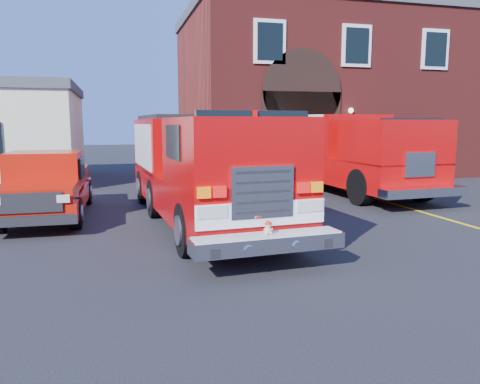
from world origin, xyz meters
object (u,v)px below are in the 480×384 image
object	(u,v)px
fire_engine	(201,166)
pickup_truck	(48,186)
secondary_truck	(344,150)
fire_station	(326,94)

from	to	relation	value
fire_engine	pickup_truck	world-z (taller)	fire_engine
pickup_truck	secondary_truck	size ratio (longest dim) A/B	0.62
secondary_truck	pickup_truck	bearing A→B (deg)	-166.40
pickup_truck	fire_station	bearing A→B (deg)	36.89
fire_engine	pickup_truck	xyz separation A→B (m)	(-4.09, 1.79, -0.63)
fire_station	pickup_truck	distance (m)	16.91
fire_station	secondary_truck	size ratio (longest dim) A/B	1.63
fire_station	secondary_truck	bearing A→B (deg)	-109.75
fire_engine	fire_station	bearing A→B (deg)	52.04
fire_station	fire_engine	world-z (taller)	fire_station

